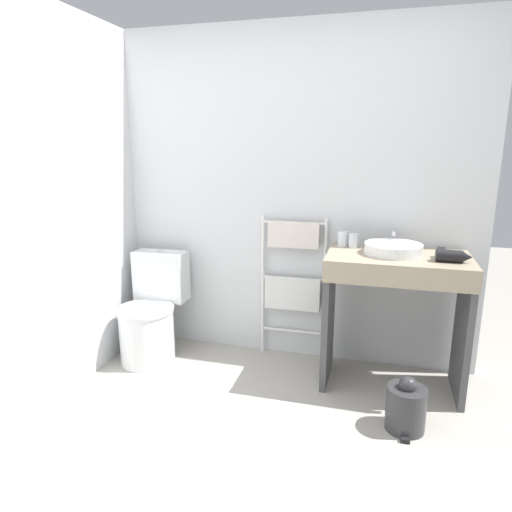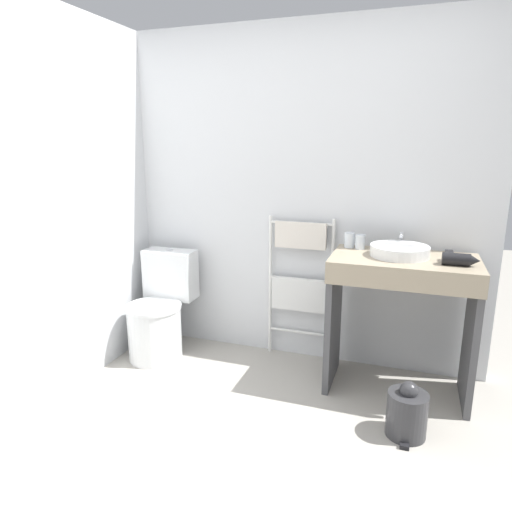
{
  "view_description": "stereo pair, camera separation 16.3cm",
  "coord_description": "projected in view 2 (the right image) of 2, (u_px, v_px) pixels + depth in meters",
  "views": [
    {
      "loc": [
        0.64,
        -1.66,
        1.59
      ],
      "look_at": [
        -0.01,
        0.71,
        0.98
      ],
      "focal_mm": 32.0,
      "sensor_mm": 36.0,
      "label": 1
    },
    {
      "loc": [
        0.8,
        -1.61,
        1.59
      ],
      "look_at": [
        -0.01,
        0.71,
        0.98
      ],
      "focal_mm": 32.0,
      "sensor_mm": 36.0,
      "label": 2
    }
  ],
  "objects": [
    {
      "name": "ground_plane",
      "position": [
        207.0,
        495.0,
        2.11
      ],
      "size": [
        12.0,
        12.0,
        0.0
      ],
      "primitive_type": "plane",
      "color": "#A8A399"
    },
    {
      "name": "wall_back",
      "position": [
        298.0,
        198.0,
        3.31
      ],
      "size": [
        2.72,
        0.12,
        2.39
      ],
      "primitive_type": "cube",
      "color": "silver",
      "rests_on": "ground_plane"
    },
    {
      "name": "wall_side",
      "position": [
        72.0,
        205.0,
        2.95
      ],
      "size": [
        0.12,
        2.31,
        2.39
      ],
      "primitive_type": "cube",
      "color": "silver",
      "rests_on": "ground_plane"
    },
    {
      "name": "toilet",
      "position": [
        160.0,
        314.0,
        3.46
      ],
      "size": [
        0.41,
        0.57,
        0.79
      ],
      "color": "white",
      "rests_on": "ground_plane"
    },
    {
      "name": "towel_radiator",
      "position": [
        300.0,
        274.0,
        3.32
      ],
      "size": [
        0.49,
        0.06,
        1.07
      ],
      "color": "white",
      "rests_on": "ground_plane"
    },
    {
      "name": "vanity_counter",
      "position": [
        401.0,
        305.0,
        2.86
      ],
      "size": [
        0.88,
        0.53,
        0.9
      ],
      "color": "gray",
      "rests_on": "ground_plane"
    },
    {
      "name": "sink_basin",
      "position": [
        400.0,
        251.0,
        2.83
      ],
      "size": [
        0.36,
        0.36,
        0.07
      ],
      "color": "white",
      "rests_on": "vanity_counter"
    },
    {
      "name": "faucet",
      "position": [
        401.0,
        238.0,
        2.99
      ],
      "size": [
        0.02,
        0.1,
        0.11
      ],
      "color": "silver",
      "rests_on": "vanity_counter"
    },
    {
      "name": "cup_near_wall",
      "position": [
        350.0,
        240.0,
        3.06
      ],
      "size": [
        0.07,
        0.07,
        0.1
      ],
      "color": "silver",
      "rests_on": "vanity_counter"
    },
    {
      "name": "cup_near_edge",
      "position": [
        360.0,
        242.0,
        3.02
      ],
      "size": [
        0.06,
        0.06,
        0.1
      ],
      "color": "silver",
      "rests_on": "vanity_counter"
    },
    {
      "name": "hair_dryer",
      "position": [
        458.0,
        259.0,
        2.62
      ],
      "size": [
        0.2,
        0.17,
        0.07
      ],
      "color": "black",
      "rests_on": "vanity_counter"
    },
    {
      "name": "trash_bin",
      "position": [
        407.0,
        413.0,
        2.52
      ],
      "size": [
        0.22,
        0.25,
        0.33
      ],
      "color": "#333335",
      "rests_on": "ground_plane"
    }
  ]
}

